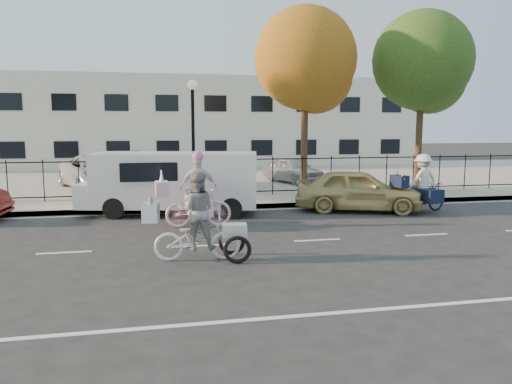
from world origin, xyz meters
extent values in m
plane|color=#333334|center=(0.00, 0.00, 0.00)|extent=(120.00, 120.00, 0.00)
cube|color=#A8A399|center=(0.00, 5.05, 0.07)|extent=(60.00, 0.10, 0.15)
cube|color=#A8A399|center=(0.00, 6.10, 0.07)|extent=(60.00, 2.20, 0.15)
cube|color=#A8A399|center=(0.00, 15.00, 0.07)|extent=(60.00, 15.60, 0.15)
cube|color=silver|center=(0.00, 25.00, 3.00)|extent=(34.00, 10.00, 6.00)
cylinder|color=black|center=(0.50, 6.80, 2.15)|extent=(0.12, 0.12, 4.00)
sphere|color=white|center=(0.50, 6.80, 4.30)|extent=(0.36, 0.36, 0.36)
cylinder|color=black|center=(-2.20, 6.80, 1.05)|extent=(0.06, 0.06, 1.80)
cylinder|color=black|center=(-1.50, 6.80, 1.05)|extent=(0.06, 0.06, 1.80)
cube|color=#59140F|center=(-1.85, 6.80, 1.65)|extent=(0.85, 0.04, 0.60)
imported|color=white|center=(-0.11, -1.21, 0.48)|extent=(1.87, 0.83, 0.95)
imported|color=white|center=(-0.11, -1.21, 1.07)|extent=(0.87, 0.72, 1.67)
cube|color=white|center=(-1.05, -1.11, 1.06)|extent=(0.38, 0.61, 0.38)
cone|color=white|center=(-1.05, -0.98, 1.31)|extent=(0.15, 0.15, 0.19)
cone|color=white|center=(-1.05, -1.24, 1.31)|extent=(0.15, 0.15, 0.19)
torus|color=black|center=(0.68, -1.67, 0.30)|extent=(0.60, 0.15, 0.59)
torus|color=black|center=(0.68, -0.93, 0.30)|extent=(0.60, 0.15, 0.59)
cube|color=white|center=(0.68, -1.30, 0.64)|extent=(0.57, 0.43, 0.26)
imported|color=#FCC0D1|center=(0.25, 2.26, 0.56)|extent=(1.88, 0.60, 1.12)
imported|color=silver|center=(0.25, 2.26, 1.13)|extent=(1.05, 0.47, 1.76)
cube|color=#D8A4BE|center=(-0.76, 2.22, 1.12)|extent=(0.36, 0.63, 0.40)
cone|color=silver|center=(-0.76, 2.22, 1.48)|extent=(0.13, 0.13, 0.36)
cube|color=#D8A4BE|center=(0.25, 2.26, 0.62)|extent=(0.67, 1.48, 0.45)
sphere|color=pink|center=(0.25, 2.26, 1.99)|extent=(0.31, 0.31, 0.31)
imported|color=black|center=(7.70, 3.20, 0.48)|extent=(1.94, 1.02, 0.97)
imported|color=white|center=(7.70, 3.20, 1.08)|extent=(1.20, 0.85, 1.69)
cube|color=black|center=(6.75, 2.99, 1.07)|extent=(0.44, 0.65, 0.39)
cone|color=gold|center=(6.75, 3.19, 1.29)|extent=(0.13, 0.25, 0.35)
cone|color=gold|center=(6.75, 2.80, 1.29)|extent=(0.13, 0.25, 0.35)
cube|color=black|center=(7.70, 3.20, 0.59)|extent=(0.88, 1.49, 0.43)
cube|color=white|center=(-0.24, 4.46, 1.14)|extent=(5.39, 2.89, 1.70)
cube|color=white|center=(-3.04, 4.46, 0.66)|extent=(0.84, 1.90, 0.76)
cylinder|color=black|center=(-2.04, 3.63, 0.33)|extent=(0.70, 0.38, 0.66)
cylinder|color=black|center=(-2.04, 5.29, 0.33)|extent=(0.70, 0.38, 0.66)
cylinder|color=black|center=(1.55, 3.63, 0.33)|extent=(0.70, 0.38, 0.66)
cylinder|color=black|center=(1.55, 5.29, 0.33)|extent=(0.70, 0.38, 0.66)
imported|color=tan|center=(5.71, 3.80, 0.71)|extent=(4.48, 3.00, 1.42)
imported|color=silver|center=(-3.24, 10.36, 0.88)|extent=(4.08, 5.76, 1.46)
imported|color=#4D4E55|center=(1.80, 9.71, 0.88)|extent=(3.02, 4.67, 1.45)
imported|color=#ACAFB4|center=(5.53, 11.08, 0.76)|extent=(2.54, 3.86, 1.22)
cylinder|color=#442D1D|center=(5.14, 8.06, 2.41)|extent=(0.28, 0.28, 4.82)
sphere|color=#9F6219|center=(5.14, 8.06, 5.51)|extent=(4.13, 4.13, 4.13)
sphere|color=#9F6219|center=(5.64, 8.26, 4.82)|extent=(3.03, 3.03, 3.03)
cylinder|color=#442D1D|center=(10.23, 7.96, 2.43)|extent=(0.28, 0.28, 4.85)
sphere|color=#385B1E|center=(10.23, 7.96, 5.54)|extent=(4.16, 4.16, 4.16)
sphere|color=#385B1E|center=(10.73, 8.16, 4.85)|extent=(3.05, 3.05, 3.05)
camera|label=1|loc=(-1.00, -11.61, 2.86)|focal=35.00mm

